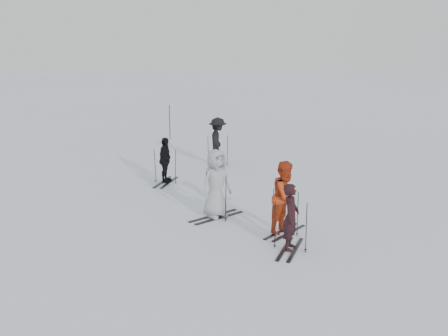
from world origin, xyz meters
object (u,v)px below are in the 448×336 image
(skier_grey, at_px, (216,184))
(piste_marker, at_px, (170,122))
(skier_near_dark, at_px, (291,218))
(skier_red, at_px, (286,198))
(skier_uphill_far, at_px, (218,142))
(skier_uphill_left, at_px, (165,161))

(skier_grey, height_order, piste_marker, skier_grey)
(skier_near_dark, height_order, piste_marker, piste_marker)
(skier_near_dark, height_order, skier_grey, skier_grey)
(skier_near_dark, relative_size, piste_marker, 0.95)
(skier_red, xyz_separation_m, skier_grey, (-2.02, 1.01, 0.03))
(skier_red, bearing_deg, skier_grey, 91.96)
(skier_uphill_far, distance_m, piste_marker, 6.32)
(skier_red, bearing_deg, skier_near_dark, -143.12)
(skier_near_dark, relative_size, skier_uphill_far, 0.86)
(skier_grey, bearing_deg, skier_uphill_far, 48.24)
(skier_near_dark, distance_m, piste_marker, 15.68)
(skier_near_dark, distance_m, skier_grey, 3.14)
(skier_near_dark, relative_size, skier_grey, 0.83)
(skier_near_dark, height_order, skier_uphill_far, skier_uphill_far)
(piste_marker, bearing_deg, skier_uphill_left, -76.98)
(skier_near_dark, height_order, skier_uphill_left, skier_near_dark)
(skier_grey, relative_size, piste_marker, 1.14)
(skier_grey, xyz_separation_m, skier_uphill_left, (-2.43, 3.59, -0.18))
(skier_uphill_left, distance_m, piste_marker, 8.64)
(skier_near_dark, bearing_deg, skier_grey, 54.47)
(skier_grey, distance_m, skier_uphill_far, 6.73)
(skier_red, distance_m, skier_grey, 2.26)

